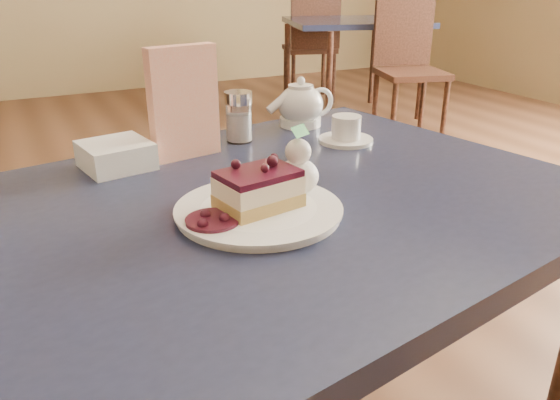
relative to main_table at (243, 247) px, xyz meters
name	(u,v)px	position (x,y,z in m)	size (l,w,h in m)	color
main_table	(243,247)	(0.00, 0.00, 0.00)	(1.27, 0.95, 0.72)	#1D213A
dessert_plate	(259,211)	(0.01, -0.05, 0.08)	(0.24, 0.24, 0.01)	white
cheesecake_slice	(258,189)	(0.01, -0.05, 0.12)	(0.13, 0.10, 0.06)	#E1C059
whipped_cream	(298,176)	(0.09, -0.02, 0.12)	(0.07, 0.07, 0.06)	white
berry_sauce	(213,220)	(-0.07, -0.07, 0.09)	(0.08, 0.08, 0.01)	#330A1D
tea_set	(309,111)	(0.31, 0.33, 0.12)	(0.18, 0.27, 0.10)	white
menu_card	(184,103)	(0.00, 0.26, 0.18)	(0.13, 0.03, 0.21)	#F6E7C9
sugar_shaker	(239,116)	(0.13, 0.31, 0.13)	(0.06, 0.06, 0.11)	white
napkin_stack	(116,155)	(-0.14, 0.26, 0.10)	(0.12, 0.12, 0.05)	white
bg_table_far_right	(351,107)	(2.08, 2.75, -0.58)	(1.14, 1.74, 1.16)	#1D213A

